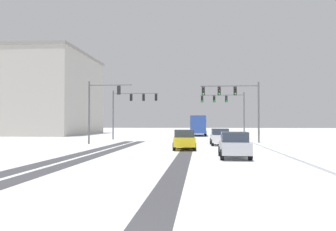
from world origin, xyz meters
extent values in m
cube|color=#424247|center=(-5.68, 16.91, 0.00)|extent=(1.11, 37.21, 0.01)
cube|color=#424247|center=(-4.27, 16.91, 0.00)|extent=(1.06, 37.21, 0.01)
cube|color=#424247|center=(1.61, 16.91, 0.00)|extent=(0.98, 37.21, 0.01)
cube|color=white|center=(10.21, 15.22, 0.06)|extent=(4.00, 37.21, 0.12)
cylinder|color=#56565B|center=(-8.81, 39.82, 3.25)|extent=(0.18, 0.18, 6.50)
cylinder|color=#56565B|center=(-5.80, 39.89, 6.10)|extent=(6.03, 0.25, 0.12)
cube|color=black|center=(-6.40, 39.88, 5.55)|extent=(0.33, 0.25, 0.90)
sphere|color=black|center=(-6.40, 40.04, 5.85)|extent=(0.20, 0.20, 0.20)
sphere|color=black|center=(-6.40, 40.04, 5.55)|extent=(0.20, 0.20, 0.20)
sphere|color=green|center=(-6.40, 40.04, 5.25)|extent=(0.20, 0.20, 0.20)
cube|color=black|center=(-4.74, 39.91, 5.55)|extent=(0.33, 0.25, 0.90)
sphere|color=black|center=(-4.75, 40.07, 5.85)|extent=(0.20, 0.20, 0.20)
sphere|color=black|center=(-4.75, 40.07, 5.55)|extent=(0.20, 0.20, 0.20)
sphere|color=green|center=(-4.75, 40.07, 5.25)|extent=(0.20, 0.20, 0.20)
cube|color=black|center=(-3.09, 39.95, 5.55)|extent=(0.33, 0.25, 0.90)
sphere|color=black|center=(-3.09, 40.11, 5.85)|extent=(0.20, 0.20, 0.20)
sphere|color=black|center=(-3.09, 40.11, 5.55)|extent=(0.20, 0.20, 0.20)
sphere|color=green|center=(-3.09, 40.11, 5.25)|extent=(0.20, 0.20, 0.20)
cylinder|color=#56565B|center=(8.81, 43.82, 3.25)|extent=(0.18, 0.18, 6.50)
cylinder|color=#56565B|center=(5.74, 43.78, 6.10)|extent=(6.14, 0.21, 0.12)
cube|color=black|center=(6.36, 43.79, 5.55)|extent=(0.32, 0.24, 0.90)
sphere|color=black|center=(6.36, 43.63, 5.85)|extent=(0.20, 0.20, 0.20)
sphere|color=black|center=(6.36, 43.63, 5.55)|extent=(0.20, 0.20, 0.20)
sphere|color=green|center=(6.36, 43.63, 5.25)|extent=(0.20, 0.20, 0.20)
cube|color=black|center=(4.67, 43.76, 5.55)|extent=(0.32, 0.24, 0.90)
sphere|color=black|center=(4.67, 43.60, 5.85)|extent=(0.20, 0.20, 0.20)
sphere|color=black|center=(4.67, 43.60, 5.55)|extent=(0.20, 0.20, 0.20)
sphere|color=green|center=(4.67, 43.60, 5.25)|extent=(0.20, 0.20, 0.20)
cube|color=black|center=(2.98, 43.74, 5.55)|extent=(0.32, 0.24, 0.90)
sphere|color=black|center=(2.98, 43.58, 5.85)|extent=(0.20, 0.20, 0.20)
sphere|color=black|center=(2.98, 43.58, 5.55)|extent=(0.20, 0.20, 0.20)
sphere|color=green|center=(2.98, 43.58, 5.25)|extent=(0.20, 0.20, 0.20)
cylinder|color=#56565B|center=(-8.81, 29.82, 3.25)|extent=(0.18, 0.18, 6.50)
cylinder|color=#56565B|center=(-6.56, 29.79, 6.10)|extent=(4.51, 0.19, 0.12)
cube|color=black|center=(-5.65, 29.77, 5.55)|extent=(0.32, 0.25, 0.90)
sphere|color=black|center=(-5.65, 29.93, 5.85)|extent=(0.20, 0.20, 0.20)
sphere|color=black|center=(-5.65, 29.93, 5.55)|extent=(0.20, 0.20, 0.20)
sphere|color=green|center=(-5.65, 29.93, 5.25)|extent=(0.20, 0.20, 0.20)
cylinder|color=#56565B|center=(8.81, 31.82, 3.25)|extent=(0.18, 0.18, 6.50)
cylinder|color=#56565B|center=(5.77, 31.75, 6.10)|extent=(6.09, 0.28, 0.12)
cube|color=black|center=(6.38, 31.76, 5.55)|extent=(0.33, 0.25, 0.90)
sphere|color=black|center=(6.38, 31.60, 5.85)|extent=(0.20, 0.20, 0.20)
sphere|color=black|center=(6.38, 31.60, 5.55)|extent=(0.20, 0.20, 0.20)
sphere|color=green|center=(6.38, 31.60, 5.25)|extent=(0.20, 0.20, 0.20)
cube|color=black|center=(4.70, 31.72, 5.55)|extent=(0.33, 0.25, 0.90)
sphere|color=black|center=(4.70, 31.56, 5.85)|extent=(0.20, 0.20, 0.20)
sphere|color=black|center=(4.70, 31.56, 5.55)|extent=(0.20, 0.20, 0.20)
sphere|color=green|center=(4.70, 31.56, 5.25)|extent=(0.20, 0.20, 0.20)
cube|color=black|center=(3.02, 31.68, 5.55)|extent=(0.33, 0.25, 0.90)
sphere|color=black|center=(3.03, 31.52, 5.85)|extent=(0.20, 0.20, 0.20)
sphere|color=black|center=(3.03, 31.52, 5.55)|extent=(0.20, 0.20, 0.20)
sphere|color=green|center=(3.03, 31.52, 5.25)|extent=(0.20, 0.20, 0.20)
cube|color=silver|center=(4.61, 29.12, 0.67)|extent=(1.77, 4.13, 0.70)
cube|color=#2D3847|center=(4.62, 28.97, 1.32)|extent=(1.59, 1.93, 0.60)
cylinder|color=black|center=(3.78, 30.37, 0.32)|extent=(0.23, 0.64, 0.64)
cylinder|color=black|center=(5.40, 30.40, 0.32)|extent=(0.23, 0.64, 0.64)
cylinder|color=black|center=(3.83, 27.83, 0.32)|extent=(0.23, 0.64, 0.64)
cylinder|color=black|center=(5.44, 27.86, 0.32)|extent=(0.23, 0.64, 0.64)
cube|color=yellow|center=(1.37, 23.21, 0.67)|extent=(1.94, 4.19, 0.70)
cube|color=#2D3847|center=(1.38, 23.06, 1.32)|extent=(1.67, 1.99, 0.60)
cylinder|color=black|center=(0.49, 24.43, 0.32)|extent=(0.26, 0.65, 0.64)
cylinder|color=black|center=(2.10, 24.53, 0.32)|extent=(0.26, 0.65, 0.64)
cylinder|color=black|center=(0.64, 21.90, 0.32)|extent=(0.26, 0.65, 0.64)
cylinder|color=black|center=(2.25, 21.99, 0.32)|extent=(0.26, 0.65, 0.64)
cube|color=#B7BABF|center=(4.77, 16.61, 0.67)|extent=(1.74, 4.12, 0.70)
cube|color=#2D3847|center=(4.77, 16.46, 1.32)|extent=(1.58, 1.92, 0.60)
cylinder|color=black|center=(3.98, 17.89, 0.32)|extent=(0.23, 0.64, 0.64)
cylinder|color=black|center=(5.59, 17.87, 0.32)|extent=(0.23, 0.64, 0.64)
cylinder|color=black|center=(3.95, 15.35, 0.32)|extent=(0.23, 0.64, 0.64)
cylinder|color=black|center=(5.56, 15.33, 0.32)|extent=(0.23, 0.64, 0.64)
cube|color=#284793|center=(2.40, 55.04, 1.93)|extent=(2.53, 11.01, 2.90)
cube|color=#283342|center=(2.40, 55.04, 2.28)|extent=(2.57, 10.13, 0.90)
cylinder|color=black|center=(3.57, 51.19, 0.48)|extent=(0.30, 0.96, 0.96)
cylinder|color=black|center=(1.20, 51.20, 0.48)|extent=(0.30, 0.96, 0.96)
cylinder|color=black|center=(3.59, 58.34, 0.48)|extent=(0.30, 0.96, 0.96)
cylinder|color=black|center=(1.22, 58.35, 0.48)|extent=(0.30, 0.96, 0.96)
cube|color=#B2ADA3|center=(-32.02, 57.82, 7.31)|extent=(27.29, 21.79, 14.63)
cube|color=gray|center=(-32.02, 57.82, 14.88)|extent=(27.59, 22.09, 0.50)
camera|label=1|loc=(2.65, -5.05, 2.17)|focal=36.90mm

